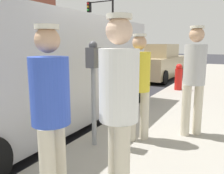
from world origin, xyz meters
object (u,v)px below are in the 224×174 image
(pedestrian_in_white, at_px, (119,102))
(fire_hydrant, at_px, (179,77))
(parking_meter_near, at_px, (93,76))
(pedestrian_in_gray, at_px, (194,74))
(pedestrian_in_blue, at_px, (51,107))
(pedestrian_in_yellow, at_px, (139,81))
(traffic_light_corner, at_px, (103,21))
(parked_sedan_ahead, at_px, (157,63))
(parked_van, at_px, (49,68))

(pedestrian_in_white, bearing_deg, fire_hydrant, 97.89)
(parking_meter_near, height_order, fire_hydrant, parking_meter_near)
(parking_meter_near, distance_m, pedestrian_in_gray, 1.62)
(pedestrian_in_blue, relative_size, pedestrian_in_yellow, 1.00)
(parking_meter_near, relative_size, traffic_light_corner, 0.29)
(pedestrian_in_white, bearing_deg, parked_sedan_ahead, 105.89)
(parked_van, bearing_deg, pedestrian_in_gray, 9.03)
(pedestrian_in_blue, height_order, parked_sedan_ahead, pedestrian_in_blue)
(pedestrian_in_yellow, distance_m, parked_van, 2.00)
(pedestrian_in_yellow, distance_m, parked_sedan_ahead, 7.88)
(traffic_light_corner, bearing_deg, pedestrian_in_blue, -60.57)
(pedestrian_in_gray, bearing_deg, parked_van, -170.97)
(parked_van, height_order, parked_sedan_ahead, parked_van)
(parked_sedan_ahead, bearing_deg, parked_van, -88.75)
(pedestrian_in_blue, distance_m, parked_sedan_ahead, 9.54)
(pedestrian_in_yellow, xyz_separation_m, traffic_light_corner, (-8.45, 13.05, 2.44))
(parked_sedan_ahead, height_order, fire_hydrant, parked_sedan_ahead)
(pedestrian_in_white, bearing_deg, parked_van, 145.44)
(pedestrian_in_blue, bearing_deg, pedestrian_in_white, 26.53)
(pedestrian_in_gray, xyz_separation_m, fire_hydrant, (-1.08, 3.79, -0.59))
(pedestrian_in_white, relative_size, fire_hydrant, 1.99)
(pedestrian_in_blue, distance_m, fire_hydrant, 6.17)
(pedestrian_in_gray, height_order, traffic_light_corner, traffic_light_corner)
(parking_meter_near, height_order, parked_van, parked_van)
(pedestrian_in_gray, bearing_deg, fire_hydrant, 105.96)
(pedestrian_in_gray, relative_size, pedestrian_in_blue, 1.07)
(pedestrian_in_white, bearing_deg, traffic_light_corner, 121.42)
(parking_meter_near, distance_m, parked_van, 1.64)
(fire_hydrant, bearing_deg, pedestrian_in_yellow, -84.95)
(pedestrian_in_blue, xyz_separation_m, traffic_light_corner, (-8.35, 14.80, 2.44))
(parked_van, relative_size, parked_sedan_ahead, 1.17)
(parked_sedan_ahead, xyz_separation_m, fire_hydrant, (1.76, -3.17, -0.18))
(pedestrian_in_gray, relative_size, parked_van, 0.34)
(pedestrian_in_gray, bearing_deg, traffic_light_corner, 126.32)
(parking_meter_near, distance_m, pedestrian_in_white, 1.35)
(pedestrian_in_blue, relative_size, parked_sedan_ahead, 0.37)
(pedestrian_in_blue, bearing_deg, pedestrian_in_gray, 71.22)
(traffic_light_corner, bearing_deg, pedestrian_in_white, -58.58)
(pedestrian_in_white, height_order, pedestrian_in_gray, pedestrian_in_gray)
(parking_meter_near, height_order, pedestrian_in_yellow, pedestrian_in_yellow)
(parked_sedan_ahead, height_order, traffic_light_corner, traffic_light_corner)
(pedestrian_in_gray, bearing_deg, parked_sedan_ahead, 112.24)
(parked_van, distance_m, traffic_light_corner, 14.60)
(fire_hydrant, bearing_deg, parking_meter_near, -91.17)
(parked_van, relative_size, fire_hydrant, 6.05)
(pedestrian_in_blue, relative_size, parked_van, 0.31)
(pedestrian_in_gray, height_order, parked_sedan_ahead, pedestrian_in_gray)
(pedestrian_in_white, xyz_separation_m, pedestrian_in_blue, (-0.53, -0.27, -0.05))
(pedestrian_in_gray, distance_m, traffic_light_corner, 15.63)
(pedestrian_in_white, bearing_deg, pedestrian_in_blue, -153.47)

